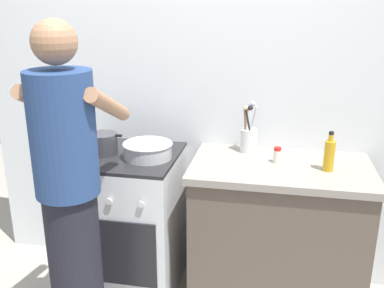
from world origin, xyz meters
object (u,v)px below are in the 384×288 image
Objects in this scene: utensil_crock at (249,137)px; person at (70,200)px; stove_range at (130,222)px; mixing_bowl at (148,150)px; oil_bottle at (329,155)px; spice_bottle at (277,155)px; pot at (103,144)px.

person is (-0.79, -0.76, -0.13)m from utensil_crock.
stove_range is 0.52m from mixing_bowl.
oil_bottle is (1.14, -0.03, 0.54)m from stove_range.
mixing_bowl is 0.74m from spice_bottle.
stove_range is 3.79× the size of pot.
spice_bottle is 1.14m from person.
oil_bottle is (1.28, -0.02, 0.03)m from pot.
spice_bottle is at bearing 2.41° from stove_range.
spice_bottle is at bearing 32.00° from person.
spice_bottle is at bearing 165.57° from oil_bottle.
pot is 0.56m from person.
pot is 0.28m from mixing_bowl.
oil_bottle is at bearing -14.43° from spice_bottle.
person reaches higher than oil_bottle.
mixing_bowl reaches higher than spice_bottle.
person is (0.05, -0.55, -0.10)m from pot.
oil_bottle reaches higher than stove_range.
utensil_crock is at bearing 137.89° from spice_bottle.
pot reaches higher than stove_range.
oil_bottle is at bearing 23.37° from person.
spice_bottle is 0.28m from oil_bottle.
pot is at bearing -166.21° from utensil_crock.
pot is 1.09× the size of oil_bottle.
oil_bottle reaches higher than mixing_bowl.
mixing_bowl is at bearing 66.87° from person.
stove_range is 0.53m from pot.
oil_bottle is 1.35m from person.
utensil_crock is (0.84, 0.21, 0.03)m from pot.
oil_bottle is (0.27, -0.07, 0.05)m from spice_bottle.
mixing_bowl is 1.00m from oil_bottle.
utensil_crock reaches higher than stove_range.
person reaches higher than pot.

